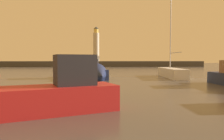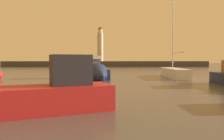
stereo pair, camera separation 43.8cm
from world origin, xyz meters
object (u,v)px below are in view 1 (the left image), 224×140
at_px(motorboat_2, 33,96).
at_px(motorboat_3, 93,72).
at_px(sailboat_moored, 172,72).
at_px(lighthouse, 96,45).

distance_m(motorboat_2, motorboat_3, 16.44).
xyz_separation_m(motorboat_3, sailboat_moored, (10.19, 2.13, -0.17)).
distance_m(motorboat_3, sailboat_moored, 10.41).
bearing_deg(motorboat_3, lighthouse, 90.41).
relative_size(motorboat_3, sailboat_moored, 0.75).
relative_size(lighthouse, motorboat_3, 1.25).
distance_m(motorboat_2, sailboat_moored, 22.11).
bearing_deg(motorboat_2, sailboat_moored, 56.53).
bearing_deg(lighthouse, sailboat_moored, -76.76).
height_order(lighthouse, sailboat_moored, lighthouse).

